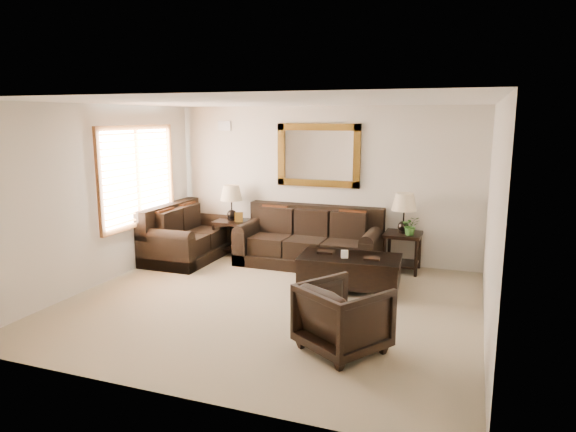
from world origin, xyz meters
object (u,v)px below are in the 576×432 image
at_px(sofa, 310,244).
at_px(end_table_left, 232,209).
at_px(end_table_right, 404,221).
at_px(coffee_table, 350,269).
at_px(armchair, 343,314).
at_px(loveseat, 186,239).

distance_m(sofa, end_table_left, 1.63).
bearing_deg(sofa, end_table_right, 5.15).
height_order(coffee_table, armchair, armchair).
height_order(loveseat, end_table_left, end_table_left).
bearing_deg(end_table_left, armchair, -47.79).
bearing_deg(end_table_right, end_table_left, 179.97).
bearing_deg(armchair, coffee_table, -45.17).
bearing_deg(sofa, loveseat, -169.28).
bearing_deg(coffee_table, end_table_left, 150.32).
relative_size(sofa, loveseat, 1.40).
distance_m(end_table_left, end_table_right, 3.11).
bearing_deg(loveseat, armchair, -126.65).
distance_m(coffee_table, armchair, 2.07).
distance_m(end_table_right, coffee_table, 1.43).
xyz_separation_m(end_table_left, armchair, (2.92, -3.22, -0.42)).
xyz_separation_m(coffee_table, armchair, (0.41, -2.03, 0.11)).
distance_m(end_table_right, armchair, 3.25).
bearing_deg(loveseat, end_table_right, -81.57).
relative_size(loveseat, end_table_left, 1.34).
distance_m(loveseat, end_table_right, 3.83).
xyz_separation_m(sofa, armchair, (1.37, -3.07, 0.06)).
height_order(sofa, end_table_right, end_table_right).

